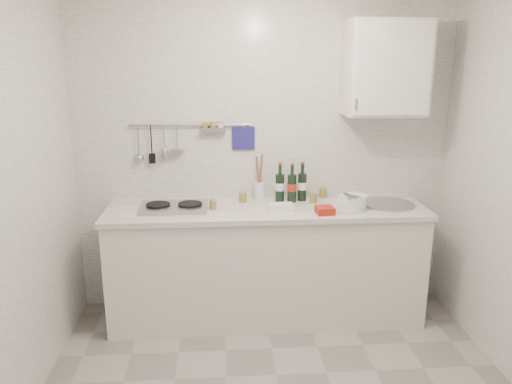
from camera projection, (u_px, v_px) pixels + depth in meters
back_wall at (263, 157)px, 4.02m from camera, size 3.00×0.02×2.50m
counter at (267, 266)px, 3.94m from camera, size 2.44×0.64×0.96m
wall_rail at (188, 137)px, 3.90m from camera, size 0.98×0.09×0.34m
wall_cabinet at (386, 68)px, 3.72m from camera, size 0.60×0.38×0.70m
plate_stack_hob at (187, 206)px, 3.79m from camera, size 0.25×0.25×0.02m
plate_stack_sink at (351, 203)px, 3.75m from camera, size 0.27×0.25×0.11m
wine_bottles at (291, 182)px, 3.94m from camera, size 0.25×0.11×0.31m
butter_dish at (281, 207)px, 3.72m from camera, size 0.19×0.10×0.05m
strawberry_punnet at (325, 210)px, 3.65m from camera, size 0.14×0.14×0.05m
utensil_crock at (259, 189)px, 4.02m from camera, size 0.09×0.09×0.37m
jar_a at (243, 197)px, 3.95m from camera, size 0.06×0.06×0.08m
jar_b at (323, 192)px, 4.08m from camera, size 0.06×0.06×0.08m
jar_c at (314, 197)px, 3.92m from camera, size 0.06×0.06×0.08m
jar_d at (213, 204)px, 3.76m from camera, size 0.06×0.06×0.08m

